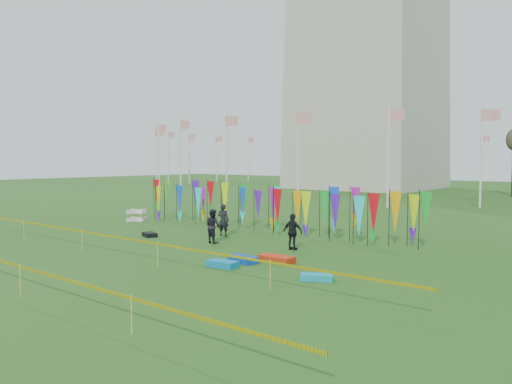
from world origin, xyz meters
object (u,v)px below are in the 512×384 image
Objects in this scene: kite_bag_blue at (243,259)px; kite_bag_red at (276,259)px; person_right at (293,232)px; kite_bag_teal at (317,277)px; kite_bag_turquoise at (222,264)px; box_kite at (136,215)px; person_left at (223,220)px; kite_bag_black at (150,235)px; person_mid at (213,226)px.

kite_bag_red is at bearing 39.61° from kite_bag_blue.
kite_bag_teal is at bearing 130.14° from person_right.
kite_bag_teal is at bearing -9.61° from kite_bag_blue.
kite_bag_teal is at bearing 7.13° from kite_bag_turquoise.
box_kite is 0.48× the size of person_left.
kite_bag_turquoise is 1.27× the size of kite_bag_black.
person_right reaches higher than kite_bag_black.
kite_bag_turquoise reaches higher than kite_bag_black.
kite_bag_red is at bearing 170.28° from person_mid.
kite_bag_red reaches higher than kite_bag_blue.
kite_bag_red reaches higher than kite_bag_black.
person_left is 1.80× the size of kite_bag_black.
kite_bag_blue is at bearing 156.89° from person_mid.
kite_bag_black is (-7.67, 1.79, -0.02)m from kite_bag_blue.
kite_bag_black is at bearing 8.20° from person_right.
kite_bag_red reaches higher than kite_bag_turquoise.
person_right is 1.72× the size of kite_bag_black.
kite_bag_blue is 1.12× the size of kite_bag_teal.
person_mid is (1.04, -1.83, -0.03)m from person_left.
kite_bag_turquoise reaches higher than kite_bag_teal.
person_right is 1.35× the size of kite_bag_blue.
kite_bag_teal is at bearing -18.95° from box_kite.
kite_bag_turquoise is at bearing -172.87° from kite_bag_teal.
kite_bag_teal is (3.63, -0.61, -0.02)m from kite_bag_blue.
person_left is at bearing -6.13° from box_kite.
person_mid is at bearing 158.03° from kite_bag_teal.
person_left reaches higher than kite_bag_blue.
kite_bag_blue is 0.83× the size of kite_bag_red.
person_mid is 1.02× the size of person_right.
kite_bag_red is (14.06, -4.33, -0.26)m from box_kite.
kite_bag_red is at bearing -17.10° from box_kite.
kite_bag_turquoise is 1.00× the size of kite_bag_blue.
kite_bag_turquoise is 8.14m from kite_bag_black.
box_kite reaches higher than kite_bag_blue.
person_right reaches higher than kite_bag_teal.
person_right is at bearing 133.11° from kite_bag_teal.
box_kite is at bearing 148.37° from kite_bag_black.
kite_bag_red is 1.52× the size of kite_bag_black.
box_kite is 0.49× the size of person_mid.
kite_bag_black is at bearing -31.63° from box_kite.
kite_bag_red is 1.35× the size of kite_bag_teal.
box_kite reaches higher than kite_bag_red.
person_mid is 1.55× the size of kite_bag_teal.
kite_bag_teal is at bearing -12.00° from kite_bag_black.
kite_bag_turquoise is at bearing 86.80° from person_right.
kite_bag_black is (-7.62, 2.86, -0.01)m from kite_bag_turquoise.
box_kite is 0.50× the size of person_right.
person_left is at bearing 42.14° from kite_bag_black.
person_left is at bearing 139.31° from kite_bag_blue.
box_kite is 0.57× the size of kite_bag_red.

